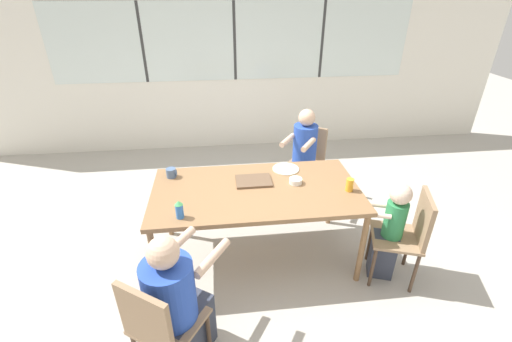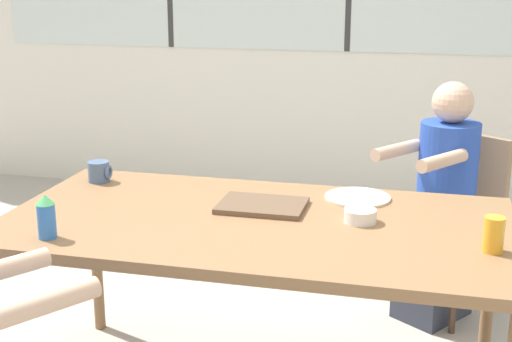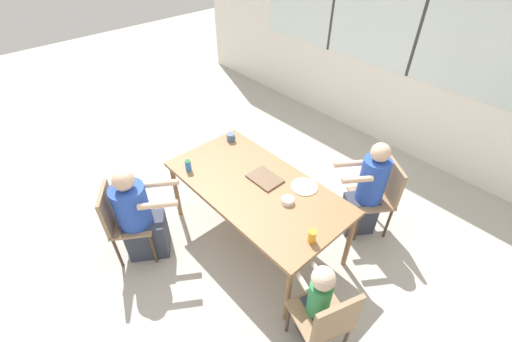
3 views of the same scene
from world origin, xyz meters
The scene contains 15 objects.
ground_plane centered at (0.00, 0.00, 0.00)m, with size 16.00×16.00×0.00m, color #B2ADA3.
wall_back_with_windows centered at (0.00, 2.70, 1.42)m, with size 8.40×0.08×2.80m.
dining_table centered at (0.00, 0.00, 0.71)m, with size 1.83×0.96×0.77m.
chair_for_woman_green_shirt centered at (-0.73, -1.11, 0.52)m, with size 0.55×0.55×0.87m.
chair_for_man_blue_shirt centered at (0.76, 1.09, 0.52)m, with size 0.56×0.56×0.87m.
chair_for_toddler centered at (1.26, -0.43, 0.52)m, with size 0.51×0.51×0.87m.
person_woman_green_shirt centered at (-0.64, -0.96, 0.48)m, with size 0.59×0.67×1.08m.
person_man_blue_shirt centered at (0.67, 0.95, 0.53)m, with size 0.51×0.57×1.15m.
person_toddler centered at (1.11, -0.38, 0.48)m, with size 0.36×0.27×0.96m.
food_tray_dark centered at (-0.01, 0.13, 0.78)m, with size 0.32×0.24×0.02m.
coffee_mug centered at (-0.76, 0.30, 0.81)m, with size 0.10×0.09×0.09m.
sippy_cup centered at (-0.63, -0.35, 0.84)m, with size 0.06×0.06×0.15m.
juice_glass centered at (0.81, -0.12, 0.82)m, with size 0.07×0.07×0.12m.
bowl_white_shallow centered at (0.37, 0.06, 0.79)m, with size 0.12×0.12×0.05m.
plate_tortillas centered at (0.33, 0.33, 0.77)m, with size 0.26×0.26×0.01m.
Camera 1 is at (-0.30, -2.56, 2.35)m, focal length 24.00 mm.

